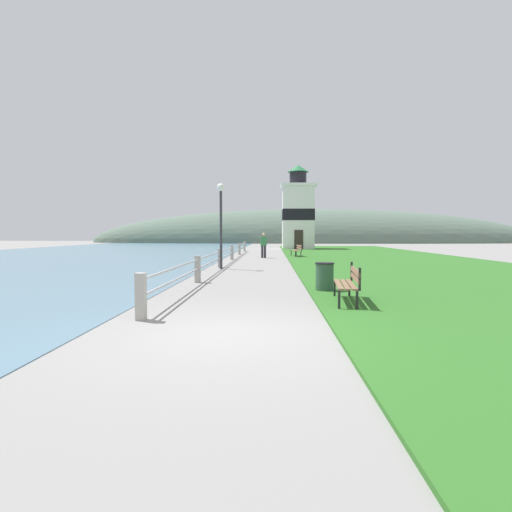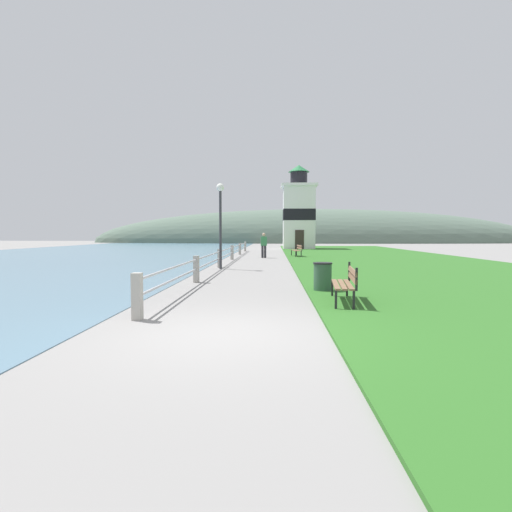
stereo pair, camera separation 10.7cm
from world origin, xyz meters
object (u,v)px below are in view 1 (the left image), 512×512
object	(u,v)px
trash_bin	(325,277)
lamp_post	(221,210)
park_bench_near	(349,282)
park_bench_midway	(297,249)
lighthouse	(298,213)
person_strolling	(264,244)

from	to	relation	value
trash_bin	lamp_post	xyz separation A→B (m)	(-3.84, 7.20, 2.31)
trash_bin	park_bench_near	bearing A→B (deg)	-81.00
park_bench_midway	lamp_post	distance (m)	10.56
lighthouse	lamp_post	xyz separation A→B (m)	(-5.12, -24.04, -1.08)
park_bench_near	person_strolling	world-z (taller)	person_strolling
person_strolling	lamp_post	bearing A→B (deg)	163.38
park_bench_near	lighthouse	size ratio (longest dim) A/B	0.21
person_strolling	trash_bin	size ratio (longest dim) A/B	2.01
park_bench_midway	person_strolling	world-z (taller)	person_strolling
person_strolling	lamp_post	distance (m)	8.86
lighthouse	person_strolling	xyz separation A→B (m)	(-3.31, -15.56, -2.91)
lighthouse	person_strolling	world-z (taller)	lighthouse
park_bench_near	lighthouse	xyz separation A→B (m)	(0.97, 33.18, 3.28)
person_strolling	trash_bin	world-z (taller)	person_strolling
park_bench_midway	person_strolling	xyz separation A→B (m)	(-2.33, -0.98, 0.38)
park_bench_near	person_strolling	xyz separation A→B (m)	(-2.34, 17.62, 0.38)
lighthouse	trash_bin	distance (m)	31.45
trash_bin	lamp_post	distance (m)	8.48
lighthouse	trash_bin	xyz separation A→B (m)	(-1.28, -31.24, -3.40)
lighthouse	lamp_post	bearing A→B (deg)	-102.01
lighthouse	lamp_post	world-z (taller)	lighthouse
lighthouse	park_bench_midway	bearing A→B (deg)	-93.84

